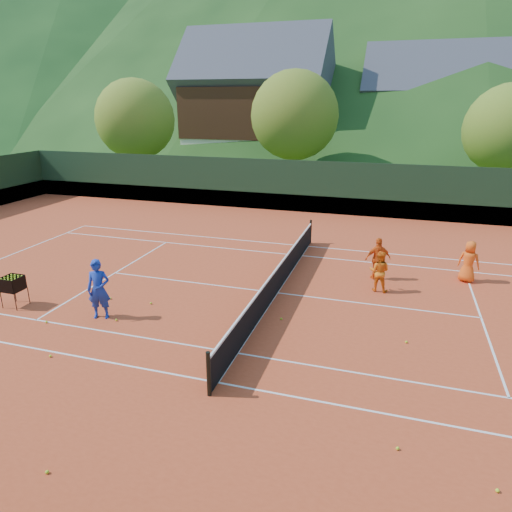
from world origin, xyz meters
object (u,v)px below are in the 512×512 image
(student_c, at_px, (469,262))
(tennis_net, at_px, (277,279))
(chalet_left, at_px, (256,107))
(chalet_mid, at_px, (431,114))
(coach, at_px, (99,289))
(student_b, at_px, (378,259))
(student_a, at_px, (379,271))
(ball_hopper, at_px, (13,284))

(student_c, xyz_separation_m, tennis_net, (-6.30, -3.05, -0.26))
(tennis_net, height_order, chalet_left, chalet_left)
(chalet_mid, bearing_deg, tennis_net, -100.01)
(coach, height_order, student_c, coach)
(coach, distance_m, student_b, 9.67)
(coach, bearing_deg, chalet_mid, 54.73)
(student_a, height_order, chalet_left, chalet_left)
(ball_hopper, bearing_deg, student_c, 24.93)
(coach, xyz_separation_m, tennis_net, (4.63, 3.37, -0.42))
(student_b, bearing_deg, chalet_left, -83.68)
(tennis_net, bearing_deg, student_a, 20.52)
(tennis_net, bearing_deg, chalet_mid, 79.99)
(ball_hopper, relative_size, chalet_mid, 0.08)
(tennis_net, bearing_deg, ball_hopper, -155.83)
(tennis_net, relative_size, ball_hopper, 12.07)
(coach, distance_m, student_c, 12.68)
(coach, bearing_deg, tennis_net, 16.64)
(coach, bearing_deg, ball_hopper, 162.60)
(student_a, bearing_deg, student_b, -76.98)
(coach, height_order, student_a, coach)
(student_a, height_order, student_b, student_b)
(chalet_left, bearing_deg, coach, -80.85)
(student_a, xyz_separation_m, student_b, (-0.11, 1.13, 0.07))
(student_c, bearing_deg, tennis_net, 44.32)
(student_c, relative_size, chalet_mid, 0.12)
(student_b, bearing_deg, student_a, 76.21)
(student_b, xyz_separation_m, chalet_mid, (2.83, 31.64, 4.19))
(student_a, bearing_deg, tennis_net, 28.17)
(tennis_net, bearing_deg, chalet_left, 108.43)
(student_b, xyz_separation_m, ball_hopper, (-10.91, -5.83, -0.04))
(student_a, xyz_separation_m, student_c, (3.03, 1.83, 0.05))
(student_a, xyz_separation_m, chalet_mid, (2.72, 32.77, 4.25))
(student_c, bearing_deg, student_a, 49.60)
(coach, distance_m, chalet_left, 34.12)
(student_b, distance_m, tennis_net, 3.96)
(student_a, height_order, chalet_mid, chalet_mid)
(ball_hopper, bearing_deg, student_a, 23.11)
(student_c, height_order, chalet_mid, chalet_mid)
(chalet_left, xyz_separation_m, chalet_mid, (16.00, 4.00, -0.66))
(coach, xyz_separation_m, chalet_mid, (10.63, 37.37, 4.05))
(student_b, distance_m, chalet_mid, 32.04)
(chalet_left, bearing_deg, ball_hopper, -86.14)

